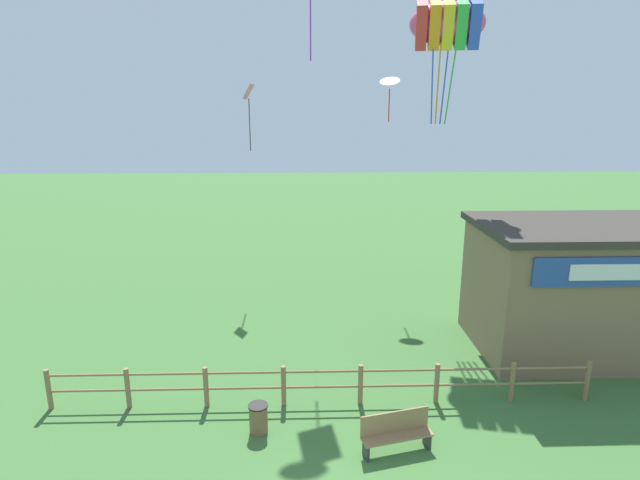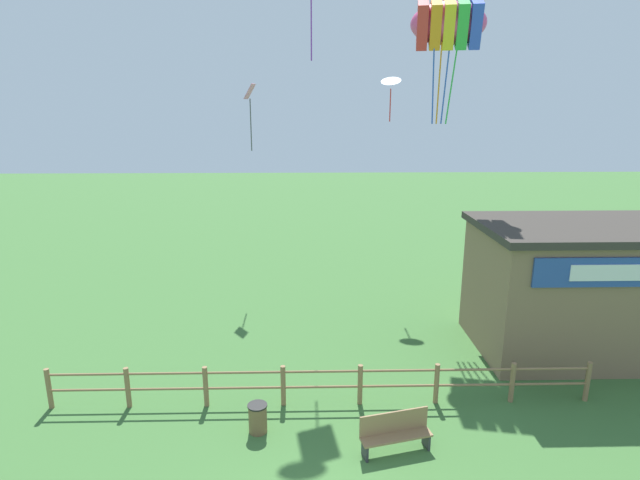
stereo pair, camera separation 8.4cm
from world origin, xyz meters
TOP-DOWN VIEW (x-y plane):
  - wooden_fence at (0.00, 5.22)m, footprint 15.36×0.14m
  - seaside_building at (9.84, 8.50)m, footprint 8.88×4.63m
  - park_bench_near_fence at (1.74, 3.18)m, footprint 1.82×0.81m
  - trash_bin at (-1.69, 4.01)m, footprint 0.51×0.51m
  - kite_rainbow_parafoil at (4.97, 12.74)m, footprint 3.16×2.50m
  - kite_pink_diamond at (-2.95, 16.09)m, footprint 0.54×0.64m
  - kite_white_delta at (3.32, 15.42)m, footprint 1.11×1.08m

SIDE VIEW (x-z plane):
  - trash_bin at x=-1.69m, z-range 0.00..0.78m
  - park_bench_near_fence at x=1.74m, z-range 0.02..1.03m
  - wooden_fence at x=0.00m, z-range 0.08..1.28m
  - seaside_building at x=9.84m, z-range 0.02..4.48m
  - kite_pink_diamond at x=-2.95m, z-range 6.86..9.84m
  - kite_white_delta at x=3.32m, z-range 8.34..10.33m
  - kite_rainbow_parafoil at x=4.97m, z-range 8.93..13.64m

